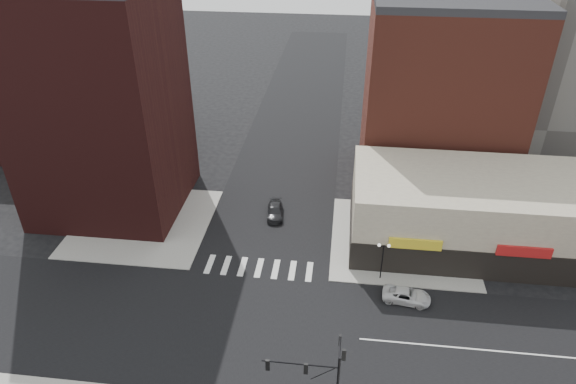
{
  "coord_description": "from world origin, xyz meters",
  "views": [
    {
      "loc": [
        7.51,
        -31.21,
        33.85
      ],
      "look_at": [
        3.18,
        5.42,
        11.0
      ],
      "focal_mm": 32.0,
      "sensor_mm": 36.0,
      "label": 1
    }
  ],
  "objects_px": {
    "white_suv": "(407,296)",
    "dark_sedan_north": "(275,211)",
    "street_lamp_ne": "(383,252)",
    "traffic_signal": "(324,372)"
  },
  "relations": [
    {
      "from": "dark_sedan_north",
      "to": "white_suv",
      "type": "bearing_deg",
      "value": -48.21
    },
    {
      "from": "street_lamp_ne",
      "to": "dark_sedan_north",
      "type": "distance_m",
      "value": 15.49
    },
    {
      "from": "white_suv",
      "to": "dark_sedan_north",
      "type": "relative_size",
      "value": 1.02
    },
    {
      "from": "traffic_signal",
      "to": "street_lamp_ne",
      "type": "height_order",
      "value": "traffic_signal"
    },
    {
      "from": "street_lamp_ne",
      "to": "dark_sedan_north",
      "type": "relative_size",
      "value": 0.96
    },
    {
      "from": "traffic_signal",
      "to": "white_suv",
      "type": "bearing_deg",
      "value": 61.57
    },
    {
      "from": "traffic_signal",
      "to": "white_suv",
      "type": "relative_size",
      "value": 1.75
    },
    {
      "from": "street_lamp_ne",
      "to": "dark_sedan_north",
      "type": "bearing_deg",
      "value": 140.59
    },
    {
      "from": "traffic_signal",
      "to": "white_suv",
      "type": "height_order",
      "value": "traffic_signal"
    },
    {
      "from": "traffic_signal",
      "to": "dark_sedan_north",
      "type": "distance_m",
      "value": 26.82
    }
  ]
}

